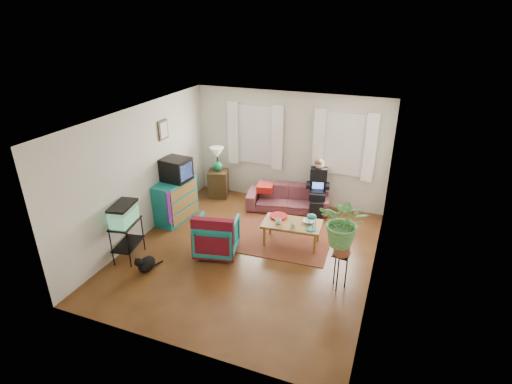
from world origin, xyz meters
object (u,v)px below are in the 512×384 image
at_px(sofa, 288,194).
at_px(side_table, 218,184).
at_px(dresser, 175,200).
at_px(aquarium_stand, 128,240).
at_px(armchair, 217,235).
at_px(plant_stand, 340,271).
at_px(coffee_table, 292,233).

relative_size(sofa, side_table, 2.79).
distance_m(dresser, aquarium_stand, 1.62).
distance_m(armchair, plant_stand, 2.35).
bearing_deg(sofa, dresser, -159.24).
bearing_deg(plant_stand, side_table, 143.53).
bearing_deg(aquarium_stand, dresser, 78.81).
xyz_separation_m(aquarium_stand, coffee_table, (2.66, 1.54, -0.13)).
bearing_deg(aquarium_stand, sofa, 43.43).
xyz_separation_m(sofa, plant_stand, (1.63, -2.47, -0.03)).
bearing_deg(sofa, coffee_table, -81.85).
height_order(armchair, plant_stand, armchair).
xyz_separation_m(sofa, coffee_table, (0.52, -1.44, -0.13)).
distance_m(sofa, dresser, 2.53).
height_order(side_table, dresser, dresser).
bearing_deg(dresser, plant_stand, -10.58).
height_order(dresser, coffee_table, dresser).
height_order(side_table, armchair, armchair).
bearing_deg(side_table, sofa, -1.91).
bearing_deg(armchair, dresser, -43.34).
distance_m(sofa, aquarium_stand, 3.67).
xyz_separation_m(aquarium_stand, armchair, (1.44, 0.75, 0.02)).
height_order(armchair, coffee_table, armchair).
bearing_deg(sofa, armchair, -119.19).
bearing_deg(side_table, dresser, -103.48).
distance_m(dresser, armchair, 1.68).
bearing_deg(side_table, coffee_table, -32.92).
distance_m(side_table, armchair, 2.54).
bearing_deg(aquarium_stand, side_table, 72.59).
relative_size(armchair, coffee_table, 0.68).
height_order(sofa, dresser, dresser).
distance_m(dresser, plant_stand, 3.93).
relative_size(dresser, plant_stand, 1.53).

